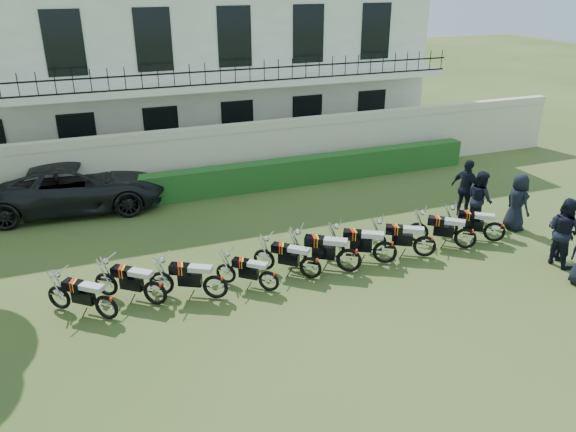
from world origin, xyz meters
The scene contains 20 objects.
ground centered at (0.00, 0.00, 0.00)m, with size 100.00×100.00×0.00m, color #30471C.
perimeter_wall centered at (0.00, 8.00, 1.17)m, with size 30.00×0.35×2.30m.
hedge centered at (1.00, 7.20, 0.50)m, with size 18.00×0.60×1.00m, color #204C1B.
building centered at (0.00, 13.96, 3.71)m, with size 20.40×9.60×7.40m.
motorcycle_0 centered at (-4.45, 0.40, 0.48)m, with size 1.52×1.29×1.04m.
motorcycle_1 centered at (-3.33, 0.62, 0.49)m, with size 1.59×1.29×1.07m.
motorcycle_2 centered at (-1.93, 0.37, 0.50)m, with size 1.78×1.04×1.07m.
motorcycle_3 centered at (-0.62, 0.24, 0.43)m, with size 1.35×1.17×0.93m.
motorcycle_4 centered at (0.59, 0.45, 0.48)m, with size 1.48×1.32×1.03m.
motorcycle_5 centered at (1.66, 0.40, 0.53)m, with size 1.84×1.24×1.16m.
motorcycle_6 centered at (2.79, 0.48, 0.52)m, with size 1.82×1.14×1.12m.
motorcycle_7 centered at (4.01, 0.43, 0.50)m, with size 1.74×1.11×1.08m.
motorcycle_8 centered at (5.38, 0.44, 0.49)m, with size 1.58×1.31×1.07m.
motorcycle_9 centered at (6.46, 0.50, 0.49)m, with size 1.63×1.21×1.06m.
suv centered at (-4.82, 7.62, 0.80)m, with size 2.66×5.77×1.60m, color black.
officer_1 centered at (7.22, -1.19, 0.95)m, with size 0.93×0.72×1.91m, color black.
officer_2 centered at (7.37, -0.97, 0.82)m, with size 0.96×0.40×1.64m, color black.
officer_3 centered at (7.68, 1.05, 0.89)m, with size 0.87×0.57×1.78m, color black.
officer_4 centered at (6.74, 1.63, 0.91)m, with size 0.88×0.69×1.81m, color black.
officer_5 centered at (6.84, 2.42, 0.95)m, with size 1.12×0.47×1.91m, color black.
Camera 1 is at (-4.51, -11.18, 7.26)m, focal length 35.00 mm.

